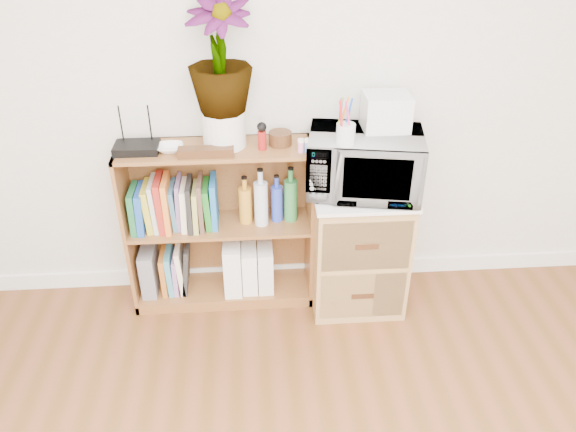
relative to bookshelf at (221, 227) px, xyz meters
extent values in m
cube|color=white|center=(0.35, 0.14, -0.42)|extent=(4.00, 0.02, 0.10)
cube|color=brown|center=(0.00, 0.00, 0.00)|extent=(1.00, 0.30, 0.95)
cube|color=#9E7542|center=(0.75, -0.08, -0.12)|extent=(0.50, 0.45, 0.70)
imported|color=white|center=(0.75, -0.08, 0.40)|extent=(0.62, 0.48, 0.31)
cylinder|color=silver|center=(0.63, -0.19, 0.61)|extent=(0.09, 0.09, 0.10)
cube|color=silver|center=(0.85, -0.02, 0.65)|extent=(0.23, 0.19, 0.18)
cube|color=black|center=(-0.38, -0.02, 0.49)|extent=(0.22, 0.15, 0.04)
imported|color=white|center=(-0.22, -0.03, 0.49)|extent=(0.13, 0.13, 0.03)
cylinder|color=silver|center=(0.05, 0.02, 0.57)|extent=(0.21, 0.21, 0.18)
imported|color=#3F7F33|center=(0.05, 0.02, 0.93)|extent=(0.31, 0.31, 0.55)
cube|color=#371F0F|center=(-0.04, -0.10, 0.50)|extent=(0.27, 0.07, 0.04)
cylinder|color=maroon|center=(0.24, -0.04, 0.52)|extent=(0.04, 0.04, 0.10)
cylinder|color=#3B2210|center=(0.33, 0.01, 0.51)|extent=(0.12, 0.12, 0.07)
cube|color=#D7778D|center=(0.46, -0.09, 0.50)|extent=(0.10, 0.04, 0.05)
cube|color=slate|center=(-0.42, 0.00, -0.27)|extent=(0.08, 0.22, 0.27)
cube|color=white|center=(0.05, -0.01, -0.25)|extent=(0.10, 0.25, 0.31)
cube|color=white|center=(0.15, -0.01, -0.27)|extent=(0.08, 0.21, 0.27)
cube|color=white|center=(0.24, -0.01, -0.27)|extent=(0.08, 0.21, 0.27)
cube|color=#1A6535|center=(-0.44, 0.00, 0.14)|extent=(0.04, 0.20, 0.24)
cube|color=#1C49A9|center=(-0.41, 0.00, 0.14)|extent=(0.04, 0.20, 0.24)
cube|color=gold|center=(-0.37, 0.00, 0.15)|extent=(0.05, 0.20, 0.25)
cube|color=#B9B9B2|center=(-0.34, 0.00, 0.16)|extent=(0.03, 0.20, 0.27)
cube|color=#A8261C|center=(-0.30, 0.00, 0.17)|extent=(0.04, 0.20, 0.29)
cube|color=orange|center=(-0.27, 0.00, 0.17)|extent=(0.03, 0.20, 0.29)
cube|color=teal|center=(-0.24, 0.00, 0.14)|extent=(0.03, 0.20, 0.23)
cube|color=slate|center=(-0.21, 0.00, 0.16)|extent=(0.03, 0.20, 0.26)
cube|color=beige|center=(-0.18, 0.00, 0.15)|extent=(0.04, 0.20, 0.24)
cube|color=black|center=(-0.15, 0.00, 0.16)|extent=(0.03, 0.20, 0.27)
cube|color=#ACAC4F|center=(-0.12, 0.00, 0.14)|extent=(0.03, 0.20, 0.23)
cube|color=brown|center=(-0.09, 0.00, 0.16)|extent=(0.02, 0.20, 0.28)
cube|color=#207822|center=(-0.06, 0.00, 0.14)|extent=(0.04, 0.20, 0.23)
cube|color=#1D63AF|center=(-0.02, 0.00, 0.16)|extent=(0.03, 0.20, 0.27)
cylinder|color=#C48524|center=(0.14, 0.00, 0.16)|extent=(0.07, 0.07, 0.26)
cylinder|color=silver|center=(0.22, 0.00, 0.19)|extent=(0.07, 0.07, 0.32)
cylinder|color=blue|center=(0.31, 0.00, 0.16)|extent=(0.06, 0.06, 0.26)
cylinder|color=#2E7F3E|center=(0.38, 0.00, 0.18)|extent=(0.07, 0.07, 0.31)
cylinder|color=gold|center=(0.47, 0.00, 0.17)|extent=(0.06, 0.06, 0.29)
cylinder|color=silver|center=(0.55, 0.00, 0.17)|extent=(0.06, 0.06, 0.29)
cube|color=#B86420|center=(-0.34, 0.00, -0.28)|extent=(0.03, 0.19, 0.24)
cube|color=teal|center=(-0.30, 0.00, -0.28)|extent=(0.04, 0.19, 0.25)
cube|color=#9C70A8|center=(-0.27, 0.00, -0.29)|extent=(0.03, 0.19, 0.23)
cube|color=#FFE1C6|center=(-0.24, 0.00, -0.26)|extent=(0.04, 0.19, 0.29)
cube|color=#272727|center=(-0.21, 0.00, -0.26)|extent=(0.06, 0.19, 0.30)
camera|label=1|loc=(0.18, -2.61, 1.65)|focal=35.00mm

